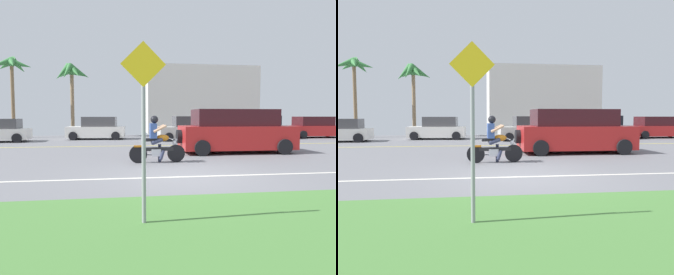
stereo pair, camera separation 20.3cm
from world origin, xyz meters
The scene contains 15 objects.
ground centered at (0.00, 3.00, -0.02)m, with size 56.00×30.00×0.04m, color slate.
grass_median centered at (0.00, -4.10, 0.03)m, with size 56.00×3.80×0.06m, color #477A38.
lane_line_near centered at (0.00, -0.20, 0.00)m, with size 50.40×0.12×0.01m, color silver.
lane_line_far centered at (0.00, 8.33, 0.00)m, with size 50.40×0.12×0.01m, color yellow.
motorcyclist centered at (-0.54, 2.34, 0.67)m, with size 1.91×0.62×1.59m.
suv_nearby centered at (3.11, 4.72, 0.91)m, with size 5.02×2.15×1.87m.
parked_car_0 centered at (-9.29, 11.93, 0.67)m, with size 3.73×2.19×1.42m.
parked_car_1 centered at (-3.51, 13.47, 0.72)m, with size 3.94×2.17×1.54m.
parked_car_2 centered at (2.48, 11.63, 0.73)m, with size 3.80×2.02×1.58m.
parked_car_3 centered at (8.02, 12.15, 0.75)m, with size 3.76×1.84×1.62m.
parked_car_4 centered at (12.37, 12.86, 0.73)m, with size 4.35×2.11×1.56m.
palm_tree_0 centered at (-9.73, 15.78, 5.04)m, with size 2.90×2.93×5.94m.
palm_tree_1 centered at (-5.62, 16.31, 4.65)m, with size 2.76×2.80×5.60m.
street_sign centered at (-1.34, -3.60, 1.58)m, with size 0.62×0.06×2.59m.
building_far centered at (5.64, 21.00, 3.13)m, with size 10.45×4.00×6.26m, color beige.
Camera 2 is at (-1.39, -7.82, 1.57)m, focal length 32.29 mm.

